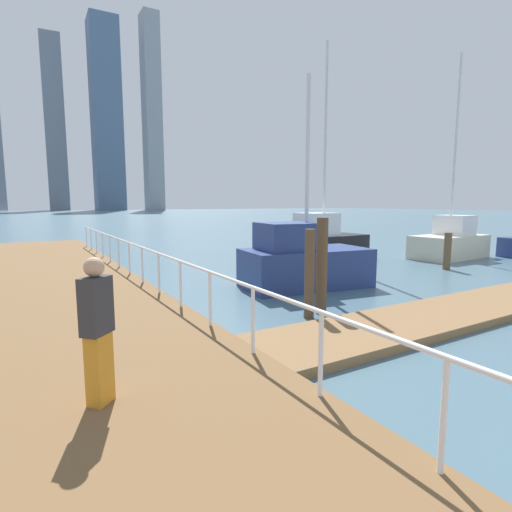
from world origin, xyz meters
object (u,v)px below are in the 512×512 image
moored_boat_1 (322,242)px  pedestrian_0 (97,329)px  moored_boat_0 (302,261)px  moored_boat_5 (450,242)px

moored_boat_1 → pedestrian_0: bearing=-139.8°
moored_boat_0 → pedestrian_0: moored_boat_0 is taller
moored_boat_5 → pedestrian_0: bearing=-157.8°
moored_boat_1 → moored_boat_0: bearing=-135.9°
moored_boat_5 → moored_boat_0: bearing=-170.6°
moored_boat_0 → moored_boat_5: bearing=9.4°
moored_boat_0 → moored_boat_5: moored_boat_5 is taller
moored_boat_0 → pedestrian_0: bearing=-142.5°
moored_boat_1 → moored_boat_5: 6.65m
moored_boat_0 → moored_boat_1: moored_boat_1 is taller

